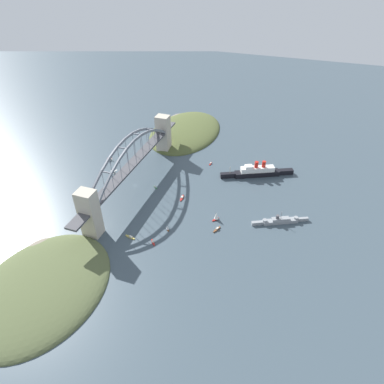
{
  "coord_description": "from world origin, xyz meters",
  "views": [
    {
      "loc": [
        317.9,
        191.72,
        256.5
      ],
      "look_at": [
        0.0,
        79.91,
        8.0
      ],
      "focal_mm": 31.51,
      "sensor_mm": 36.0,
      "label": 1
    }
  ],
  "objects_px": {
    "small_boat_2": "(216,216)",
    "small_boat_0": "(211,164)",
    "seaplane_taxiing_near_bridge": "(114,172)",
    "small_boat_5": "(182,198)",
    "ocean_liner": "(257,172)",
    "small_boat_4": "(167,228)",
    "small_boat_1": "(153,242)",
    "harbor_arch_bridge": "(133,165)",
    "small_boat_3": "(217,229)",
    "seaplane_second_in_formation": "(110,159)",
    "small_boat_6": "(155,187)",
    "naval_cruiser": "(280,221)",
    "small_boat_7": "(130,237)"
  },
  "relations": [
    {
      "from": "small_boat_2",
      "to": "small_boat_0",
      "type": "bearing_deg",
      "value": -160.1
    },
    {
      "from": "seaplane_taxiing_near_bridge",
      "to": "small_boat_5",
      "type": "bearing_deg",
      "value": 78.79
    },
    {
      "from": "seaplane_taxiing_near_bridge",
      "to": "small_boat_0",
      "type": "height_order",
      "value": "seaplane_taxiing_near_bridge"
    },
    {
      "from": "ocean_liner",
      "to": "small_boat_4",
      "type": "xyz_separation_m",
      "value": [
        141.73,
        -73.9,
        -3.43
      ]
    },
    {
      "from": "small_boat_1",
      "to": "harbor_arch_bridge",
      "type": "bearing_deg",
      "value": -143.07
    },
    {
      "from": "small_boat_2",
      "to": "small_boat_3",
      "type": "distance_m",
      "value": 18.05
    },
    {
      "from": "ocean_liner",
      "to": "small_boat_3",
      "type": "height_order",
      "value": "ocean_liner"
    },
    {
      "from": "small_boat_1",
      "to": "small_boat_4",
      "type": "bearing_deg",
      "value": 164.22
    },
    {
      "from": "small_boat_1",
      "to": "seaplane_second_in_formation",
      "type": "bearing_deg",
      "value": -135.48
    },
    {
      "from": "ocean_liner",
      "to": "small_boat_4",
      "type": "distance_m",
      "value": 159.88
    },
    {
      "from": "seaplane_taxiing_near_bridge",
      "to": "small_boat_1",
      "type": "xyz_separation_m",
      "value": [
        105.05,
        108.2,
        -1.44
      ]
    },
    {
      "from": "ocean_liner",
      "to": "small_boat_5",
      "type": "relative_size",
      "value": 7.21
    },
    {
      "from": "harbor_arch_bridge",
      "to": "small_boat_0",
      "type": "bearing_deg",
      "value": 136.68
    },
    {
      "from": "seaplane_taxiing_near_bridge",
      "to": "seaplane_second_in_formation",
      "type": "relative_size",
      "value": 1.19
    },
    {
      "from": "small_boat_3",
      "to": "small_boat_6",
      "type": "distance_m",
      "value": 110.56
    },
    {
      "from": "seaplane_second_in_formation",
      "to": "naval_cruiser",
      "type": "bearing_deg",
      "value": 77.5
    },
    {
      "from": "small_boat_0",
      "to": "small_boat_3",
      "type": "height_order",
      "value": "small_boat_3"
    },
    {
      "from": "harbor_arch_bridge",
      "to": "small_boat_5",
      "type": "xyz_separation_m",
      "value": [
        6.19,
        68.72,
        -29.9
      ]
    },
    {
      "from": "naval_cruiser",
      "to": "small_boat_2",
      "type": "relative_size",
      "value": 5.26
    },
    {
      "from": "small_boat_6",
      "to": "small_boat_7",
      "type": "bearing_deg",
      "value": 7.94
    },
    {
      "from": "ocean_liner",
      "to": "seaplane_second_in_formation",
      "type": "xyz_separation_m",
      "value": [
        32.0,
        -212.06,
        -4.4
      ]
    },
    {
      "from": "harbor_arch_bridge",
      "to": "small_boat_2",
      "type": "distance_m",
      "value": 126.94
    },
    {
      "from": "small_boat_0",
      "to": "small_boat_5",
      "type": "relative_size",
      "value": 0.65
    },
    {
      "from": "small_boat_0",
      "to": "small_boat_7",
      "type": "height_order",
      "value": "small_boat_7"
    },
    {
      "from": "small_boat_1",
      "to": "ocean_liner",
      "type": "bearing_deg",
      "value": 154.04
    },
    {
      "from": "ocean_liner",
      "to": "harbor_arch_bridge",
      "type": "bearing_deg",
      "value": -62.77
    },
    {
      "from": "harbor_arch_bridge",
      "to": "seaplane_second_in_formation",
      "type": "xyz_separation_m",
      "value": [
        -44.12,
        -64.14,
        -28.71
      ]
    },
    {
      "from": "naval_cruiser",
      "to": "small_boat_4",
      "type": "distance_m",
      "value": 127.79
    },
    {
      "from": "seaplane_second_in_formation",
      "to": "small_boat_1",
      "type": "xyz_separation_m",
      "value": [
        133.63,
        131.41,
        -1.24
      ]
    },
    {
      "from": "small_boat_5",
      "to": "small_boat_0",
      "type": "bearing_deg",
      "value": 173.5
    },
    {
      "from": "small_boat_6",
      "to": "small_boat_3",
      "type": "bearing_deg",
      "value": 62.69
    },
    {
      "from": "seaplane_second_in_formation",
      "to": "small_boat_7",
      "type": "height_order",
      "value": "seaplane_second_in_formation"
    },
    {
      "from": "ocean_liner",
      "to": "small_boat_6",
      "type": "relative_size",
      "value": 13.82
    },
    {
      "from": "small_boat_2",
      "to": "small_boat_4",
      "type": "bearing_deg",
      "value": -53.31
    },
    {
      "from": "ocean_liner",
      "to": "small_boat_3",
      "type": "bearing_deg",
      "value": -10.03
    },
    {
      "from": "seaplane_second_in_formation",
      "to": "small_boat_6",
      "type": "xyz_separation_m",
      "value": [
        40.96,
        91.94,
        -1.14
      ]
    },
    {
      "from": "small_boat_0",
      "to": "small_boat_6",
      "type": "height_order",
      "value": "small_boat_6"
    },
    {
      "from": "seaplane_taxiing_near_bridge",
      "to": "small_boat_3",
      "type": "relative_size",
      "value": 0.96
    },
    {
      "from": "small_boat_3",
      "to": "small_boat_7",
      "type": "xyz_separation_m",
      "value": [
        43.12,
        -85.16,
        -0.03
      ]
    },
    {
      "from": "small_boat_0",
      "to": "small_boat_7",
      "type": "bearing_deg",
      "value": -12.32
    },
    {
      "from": "naval_cruiser",
      "to": "small_boat_7",
      "type": "distance_m",
      "value": 168.62
    },
    {
      "from": "ocean_liner",
      "to": "small_boat_1",
      "type": "xyz_separation_m",
      "value": [
        165.63,
        -80.65,
        -5.64
      ]
    },
    {
      "from": "ocean_liner",
      "to": "small_boat_3",
      "type": "xyz_separation_m",
      "value": [
        123.68,
        -21.88,
        -5.42
      ]
    },
    {
      "from": "ocean_liner",
      "to": "small_boat_5",
      "type": "height_order",
      "value": "ocean_liner"
    },
    {
      "from": "small_boat_1",
      "to": "seaplane_taxiing_near_bridge",
      "type": "bearing_deg",
      "value": -134.15
    },
    {
      "from": "small_boat_4",
      "to": "small_boat_6",
      "type": "relative_size",
      "value": 0.91
    },
    {
      "from": "small_boat_6",
      "to": "naval_cruiser",
      "type": "bearing_deg",
      "value": 84.58
    },
    {
      "from": "small_boat_5",
      "to": "small_boat_6",
      "type": "distance_m",
      "value": 41.98
    },
    {
      "from": "naval_cruiser",
      "to": "seaplane_second_in_formation",
      "type": "relative_size",
      "value": 6.54
    },
    {
      "from": "naval_cruiser",
      "to": "small_boat_6",
      "type": "relative_size",
      "value": 8.96
    }
  ]
}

